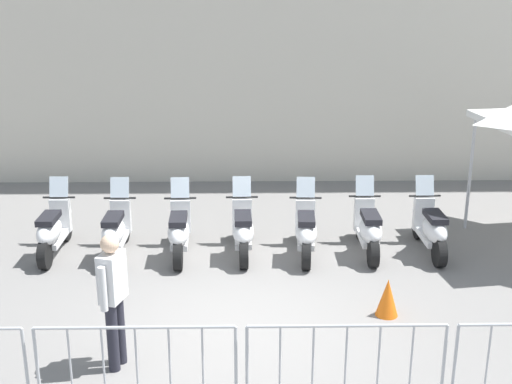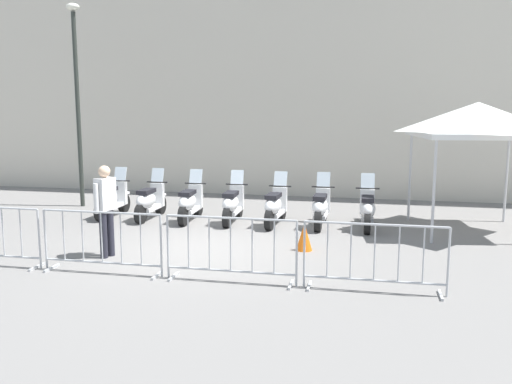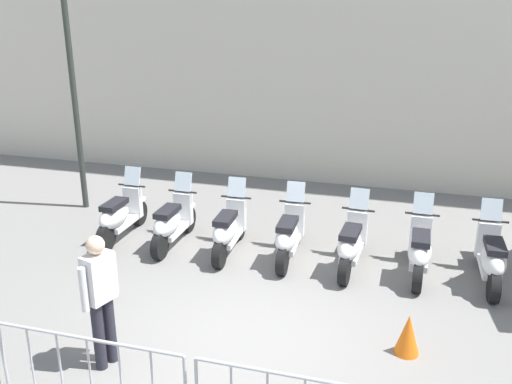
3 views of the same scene
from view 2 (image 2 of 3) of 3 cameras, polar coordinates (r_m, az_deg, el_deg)
ground_plane at (r=10.85m, az=-5.84°, el=-5.94°), size 120.00×120.00×0.00m
building_facade at (r=18.56m, az=1.95°, el=19.41°), size 28.06×6.33×12.33m
motorcycle_0 at (r=14.23m, az=-15.16°, el=-0.79°), size 0.63×1.72×1.24m
motorcycle_1 at (r=13.73m, az=-11.28°, el=-1.00°), size 0.62×1.72×1.24m
motorcycle_2 at (r=13.31m, az=-7.06°, el=-1.20°), size 0.58×1.73×1.24m
motorcycle_3 at (r=13.04m, az=-2.54°, el=-1.35°), size 0.59×1.72×1.24m
motorcycle_4 at (r=12.76m, az=2.03°, el=-1.57°), size 0.68×1.71×1.24m
motorcycle_5 at (r=12.69m, az=6.89°, el=-1.69°), size 0.63×1.72×1.24m
motorcycle_6 at (r=12.64m, az=11.76°, el=-1.86°), size 0.59×1.72×1.24m
barrier_segment_1 at (r=9.44m, az=-16.09°, el=-5.21°), size 2.14×0.72×1.07m
barrier_segment_2 at (r=8.62m, az=-2.72°, el=-6.19°), size 2.14×0.72×1.07m
barrier_segment_3 at (r=8.35m, az=12.48°, el=-6.91°), size 2.14×0.72×1.07m
street_lamp at (r=15.93m, az=-18.53°, el=10.67°), size 0.36×0.36×5.60m
officer_near_row_end at (r=10.35m, az=-15.70°, el=-1.40°), size 0.35×0.51×1.73m
canopy_tent at (r=12.87m, az=22.50°, el=7.09°), size 2.58×2.58×2.91m
traffic_cone at (r=10.60m, az=5.16°, el=-4.76°), size 0.32×0.32×0.55m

